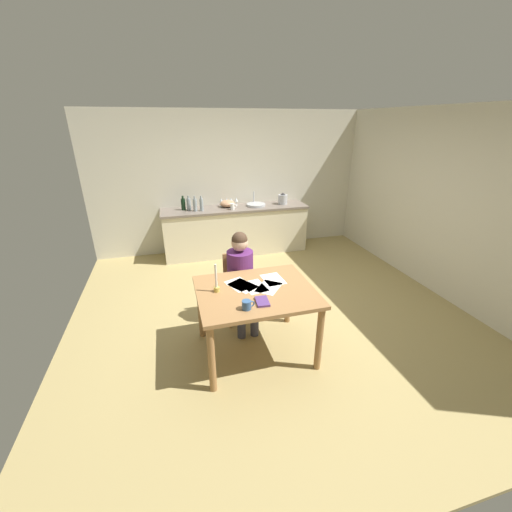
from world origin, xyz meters
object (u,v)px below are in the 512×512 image
(chair_at_table, at_px, (239,284))
(wine_glass_back_right, at_px, (221,201))
(person_seated, at_px, (241,274))
(bottle_sauce, at_px, (201,204))
(wine_glass_back_left, at_px, (227,200))
(stovetop_kettle, at_px, (283,199))
(sink_unit, at_px, (256,205))
(wine_glass_by_kettle, at_px, (231,200))
(wine_glass_near_sink, at_px, (236,200))
(bottle_oil, at_px, (183,204))
(candlestick, at_px, (216,284))
(book_magazine, at_px, (262,301))
(teacup_on_counter, at_px, (233,207))
(dining_table, at_px, (256,299))
(mixing_bowl, at_px, (227,204))
(coffee_mug, at_px, (247,305))
(bottle_vinegar, at_px, (189,204))
(bottle_wine_red, at_px, (195,205))

(chair_at_table, height_order, wine_glass_back_right, wine_glass_back_right)
(person_seated, bearing_deg, chair_at_table, 89.55)
(bottle_sauce, relative_size, wine_glass_back_left, 1.78)
(person_seated, height_order, stovetop_kettle, person_seated)
(sink_unit, relative_size, wine_glass_by_kettle, 2.34)
(wine_glass_near_sink, bearing_deg, bottle_oil, -174.84)
(chair_at_table, height_order, sink_unit, sink_unit)
(sink_unit, height_order, stovetop_kettle, sink_unit)
(candlestick, xyz_separation_m, wine_glass_back_right, (0.58, 3.01, 0.14))
(person_seated, xyz_separation_m, book_magazine, (0.01, -0.84, 0.11))
(chair_at_table, height_order, teacup_on_counter, teacup_on_counter)
(dining_table, height_order, sink_unit, sink_unit)
(sink_unit, height_order, wine_glass_near_sink, sink_unit)
(bottle_oil, xyz_separation_m, wine_glass_by_kettle, (0.90, 0.09, -0.00))
(stovetop_kettle, bearing_deg, sink_unit, 179.56)
(wine_glass_by_kettle, distance_m, wine_glass_back_left, 0.08)
(candlestick, distance_m, wine_glass_near_sink, 3.14)
(person_seated, height_order, teacup_on_counter, person_seated)
(chair_at_table, relative_size, person_seated, 0.71)
(bottle_oil, relative_size, mixing_bowl, 0.93)
(coffee_mug, bearing_deg, wine_glass_back_right, 83.97)
(wine_glass_near_sink, bearing_deg, bottle_vinegar, -171.80)
(chair_at_table, distance_m, bottle_oil, 2.38)
(wine_glass_by_kettle, xyz_separation_m, teacup_on_counter, (-0.03, -0.30, -0.05))
(bottle_vinegar, height_order, wine_glass_by_kettle, bottle_vinegar)
(wine_glass_near_sink, bearing_deg, teacup_on_counter, -114.05)
(wine_glass_back_left, bearing_deg, wine_glass_by_kettle, 0.00)
(mixing_bowl, bearing_deg, person_seated, -97.09)
(person_seated, bearing_deg, bottle_wine_red, 97.82)
(book_magazine, relative_size, wine_glass_back_right, 1.20)
(sink_unit, relative_size, bottle_wine_red, 1.31)
(wine_glass_by_kettle, bearing_deg, chair_at_table, -99.32)
(coffee_mug, xyz_separation_m, wine_glass_back_right, (0.36, 3.41, 0.19))
(wine_glass_by_kettle, bearing_deg, bottle_oil, -174.25)
(chair_at_table, xyz_separation_m, book_magazine, (0.01, -0.99, 0.31))
(sink_unit, xyz_separation_m, teacup_on_counter, (-0.48, -0.15, 0.03))
(wine_glass_back_right, bearing_deg, book_magazine, -93.24)
(sink_unit, relative_size, bottle_oil, 1.40)
(sink_unit, bearing_deg, candlestick, -113.07)
(dining_table, distance_m, bottle_sauce, 2.88)
(bottle_sauce, bearing_deg, wine_glass_back_left, 25.39)
(chair_at_table, bearing_deg, person_seated, -90.45)
(sink_unit, xyz_separation_m, wine_glass_near_sink, (-0.35, 0.15, 0.09))
(wine_glass_back_right, bearing_deg, coffee_mug, -96.03)
(bottle_vinegar, xyz_separation_m, wine_glass_back_left, (0.72, 0.13, -0.00))
(mixing_bowl, relative_size, wine_glass_by_kettle, 1.79)
(wine_glass_near_sink, distance_m, wine_glass_back_left, 0.19)
(bottle_oil, bearing_deg, wine_glass_by_kettle, 5.75)
(candlestick, relative_size, bottle_oil, 1.19)
(wine_glass_near_sink, height_order, wine_glass_by_kettle, same)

